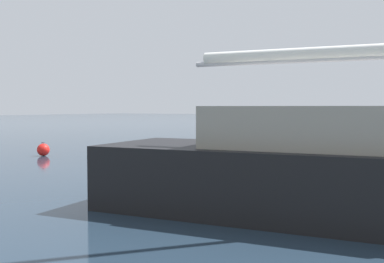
{
  "coord_description": "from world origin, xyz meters",
  "views": [
    {
      "loc": [
        -9.58,
        18.04,
        1.77
      ],
      "look_at": [
        -0.71,
        4.82,
        0.93
      ],
      "focal_mm": 43.23,
      "sensor_mm": 36.0,
      "label": 1
    }
  ],
  "objects": [
    {
      "name": "sailboat_white_sloop",
      "position": [
        -7.74,
        10.72,
        0.73
      ],
      "size": [
        9.22,
        3.65,
        10.17
      ],
      "color": "black",
      "rests_on": "ground"
    },
    {
      "name": "kayak",
      "position": [
        -0.72,
        0.29,
        0.12
      ],
      "size": [
        4.76,
        1.92,
        0.24
      ],
      "color": "#19723F",
      "rests_on": "ground"
    },
    {
      "name": "mooring_buoy_orange_mid",
      "position": [
        4.21,
        7.2,
        0.23
      ],
      "size": [
        0.45,
        0.45,
        0.49
      ],
      "color": "red",
      "rests_on": "ground"
    },
    {
      "name": "ground_plane",
      "position": [
        0.0,
        0.0,
        0.0
      ],
      "size": [
        160.0,
        160.0,
        0.0
      ],
      "primitive_type": "plane",
      "color": "#1E2D3D"
    },
    {
      "name": "kayaker",
      "position": [
        -0.62,
        0.26,
        0.57
      ],
      "size": [
        0.69,
        2.34,
        0.75
      ],
      "color": "yellow",
      "rests_on": "kayak"
    }
  ]
}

